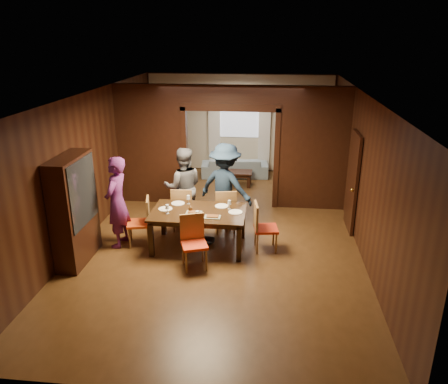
# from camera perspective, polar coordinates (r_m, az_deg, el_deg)

# --- Properties ---
(floor) EXTENTS (9.00, 9.00, 0.00)m
(floor) POSITION_cam_1_polar(r_m,az_deg,el_deg) (9.39, -0.17, -5.17)
(floor) COLOR #4B2E15
(floor) RESTS_ON ground
(ceiling) EXTENTS (5.50, 9.00, 0.02)m
(ceiling) POSITION_cam_1_polar(r_m,az_deg,el_deg) (8.56, -0.19, 12.66)
(ceiling) COLOR silver
(ceiling) RESTS_ON room_walls
(room_walls) EXTENTS (5.52, 9.01, 2.90)m
(room_walls) POSITION_cam_1_polar(r_m,az_deg,el_deg) (10.66, 0.97, 6.54)
(room_walls) COLOR black
(room_walls) RESTS_ON floor
(person_purple) EXTENTS (0.50, 0.70, 1.82)m
(person_purple) POSITION_cam_1_polar(r_m,az_deg,el_deg) (8.72, -13.80, -1.31)
(person_purple) COLOR #622264
(person_purple) RESTS_ON floor
(person_grey) EXTENTS (0.97, 0.82, 1.75)m
(person_grey) POSITION_cam_1_polar(r_m,az_deg,el_deg) (9.44, -5.33, 0.62)
(person_grey) COLOR #57575E
(person_grey) RESTS_ON floor
(person_navy) EXTENTS (1.38, 1.11, 1.87)m
(person_navy) POSITION_cam_1_polar(r_m,az_deg,el_deg) (9.27, 0.19, 0.73)
(person_navy) COLOR #18273C
(person_navy) RESTS_ON floor
(sofa) EXTENTS (1.99, 0.93, 0.56)m
(sofa) POSITION_cam_1_polar(r_m,az_deg,el_deg) (12.88, 1.41, 3.31)
(sofa) COLOR #859CAE
(sofa) RESTS_ON floor
(serving_bowl) EXTENTS (0.33, 0.33, 0.08)m
(serving_bowl) POSITION_cam_1_polar(r_m,az_deg,el_deg) (8.56, -2.32, -1.93)
(serving_bowl) COLOR black
(serving_bowl) RESTS_ON dining_table
(dining_table) EXTENTS (1.82, 1.13, 0.76)m
(dining_table) POSITION_cam_1_polar(r_m,az_deg,el_deg) (8.61, -3.31, -4.86)
(dining_table) COLOR black
(dining_table) RESTS_ON floor
(coffee_table) EXTENTS (0.80, 0.50, 0.40)m
(coffee_table) POSITION_cam_1_polar(r_m,az_deg,el_deg) (12.11, 1.77, 1.79)
(coffee_table) COLOR black
(coffee_table) RESTS_ON floor
(chair_left) EXTENTS (0.53, 0.53, 0.97)m
(chair_left) POSITION_cam_1_polar(r_m,az_deg,el_deg) (8.82, -11.11, -3.84)
(chair_left) COLOR #E24915
(chair_left) RESTS_ON floor
(chair_right) EXTENTS (0.50, 0.50, 0.97)m
(chair_right) POSITION_cam_1_polar(r_m,az_deg,el_deg) (8.47, 5.51, -4.58)
(chair_right) COLOR red
(chair_right) RESTS_ON floor
(chair_far_l) EXTENTS (0.47, 0.47, 0.97)m
(chair_far_l) POSITION_cam_1_polar(r_m,az_deg,el_deg) (9.36, -5.37, -2.10)
(chair_far_l) COLOR red
(chair_far_l) RESTS_ON floor
(chair_far_r) EXTENTS (0.51, 0.51, 0.97)m
(chair_far_r) POSITION_cam_1_polar(r_m,az_deg,el_deg) (9.22, 0.17, -2.36)
(chair_far_r) COLOR #CA5613
(chair_far_r) RESTS_ON floor
(chair_near) EXTENTS (0.56, 0.56, 0.97)m
(chair_near) POSITION_cam_1_polar(r_m,az_deg,el_deg) (7.84, -3.91, -6.67)
(chair_near) COLOR red
(chair_near) RESTS_ON floor
(hutch) EXTENTS (0.40, 1.20, 2.00)m
(hutch) POSITION_cam_1_polar(r_m,az_deg,el_deg) (8.33, -18.99, -2.24)
(hutch) COLOR black
(hutch) RESTS_ON floor
(door_right) EXTENTS (0.06, 0.90, 2.10)m
(door_right) POSITION_cam_1_polar(r_m,az_deg,el_deg) (9.57, 16.45, 1.25)
(door_right) COLOR black
(door_right) RESTS_ON floor
(window_far) EXTENTS (1.20, 0.03, 1.30)m
(window_far) POSITION_cam_1_polar(r_m,az_deg,el_deg) (13.11, 2.04, 9.98)
(window_far) COLOR silver
(window_far) RESTS_ON back_wall
(curtain_left) EXTENTS (0.35, 0.06, 2.40)m
(curtain_left) POSITION_cam_1_polar(r_m,az_deg,el_deg) (13.24, -1.27, 8.10)
(curtain_left) COLOR white
(curtain_left) RESTS_ON back_wall
(curtain_right) EXTENTS (0.35, 0.06, 2.40)m
(curtain_right) POSITION_cam_1_polar(r_m,az_deg,el_deg) (13.13, 5.30, 7.92)
(curtain_right) COLOR white
(curtain_right) RESTS_ON back_wall
(plate_left) EXTENTS (0.27, 0.27, 0.01)m
(plate_left) POSITION_cam_1_polar(r_m,az_deg,el_deg) (8.62, -7.66, -2.19)
(plate_left) COLOR white
(plate_left) RESTS_ON dining_table
(plate_far_l) EXTENTS (0.27, 0.27, 0.01)m
(plate_far_l) POSITION_cam_1_polar(r_m,az_deg,el_deg) (8.86, -6.03, -1.48)
(plate_far_l) COLOR silver
(plate_far_l) RESTS_ON dining_table
(plate_far_r) EXTENTS (0.27, 0.27, 0.01)m
(plate_far_r) POSITION_cam_1_polar(r_m,az_deg,el_deg) (8.68, -0.30, -1.84)
(plate_far_r) COLOR white
(plate_far_r) RESTS_ON dining_table
(plate_right) EXTENTS (0.27, 0.27, 0.01)m
(plate_right) POSITION_cam_1_polar(r_m,az_deg,el_deg) (8.40, 1.50, -2.63)
(plate_right) COLOR silver
(plate_right) RESTS_ON dining_table
(plate_near) EXTENTS (0.27, 0.27, 0.01)m
(plate_near) POSITION_cam_1_polar(r_m,az_deg,el_deg) (8.17, -3.83, -3.34)
(plate_near) COLOR silver
(plate_near) RESTS_ON dining_table
(platter_a) EXTENTS (0.30, 0.20, 0.04)m
(platter_a) POSITION_cam_1_polar(r_m,az_deg,el_deg) (8.37, -3.96, -2.66)
(platter_a) COLOR gray
(platter_a) RESTS_ON dining_table
(platter_b) EXTENTS (0.30, 0.20, 0.04)m
(platter_b) POSITION_cam_1_polar(r_m,az_deg,el_deg) (8.17, -1.51, -3.22)
(platter_b) COLOR gray
(platter_b) RESTS_ON dining_table
(wineglass_left) EXTENTS (0.08, 0.08, 0.18)m
(wineglass_left) POSITION_cam_1_polar(r_m,az_deg,el_deg) (8.38, -7.43, -2.24)
(wineglass_left) COLOR silver
(wineglass_left) RESTS_ON dining_table
(wineglass_far) EXTENTS (0.08, 0.08, 0.18)m
(wineglass_far) POSITION_cam_1_polar(r_m,az_deg,el_deg) (8.80, -4.67, -1.00)
(wineglass_far) COLOR white
(wineglass_far) RESTS_ON dining_table
(wineglass_right) EXTENTS (0.08, 0.08, 0.18)m
(wineglass_right) POSITION_cam_1_polar(r_m,az_deg,el_deg) (8.52, 0.71, -1.68)
(wineglass_right) COLOR white
(wineglass_right) RESTS_ON dining_table
(tumbler) EXTENTS (0.07, 0.07, 0.14)m
(tumbler) POSITION_cam_1_polar(r_m,az_deg,el_deg) (8.13, -3.50, -2.96)
(tumbler) COLOR silver
(tumbler) RESTS_ON dining_table
(condiment_jar) EXTENTS (0.08, 0.08, 0.11)m
(condiment_jar) POSITION_cam_1_polar(r_m,az_deg,el_deg) (8.43, -4.41, -2.22)
(condiment_jar) COLOR #452810
(condiment_jar) RESTS_ON dining_table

